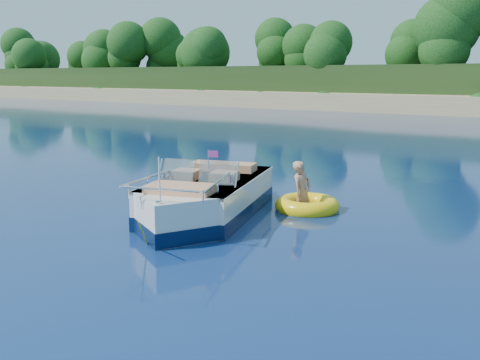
% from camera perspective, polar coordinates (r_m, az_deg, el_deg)
% --- Properties ---
extents(ground, '(160.00, 160.00, 0.00)m').
position_cam_1_polar(ground, '(12.60, -9.05, -3.35)').
color(ground, '#08143E').
rests_on(ground, ground).
extents(motorboat, '(3.10, 5.52, 1.90)m').
position_cam_1_polar(motorboat, '(11.89, -3.94, -2.29)').
color(motorboat, silver).
rests_on(motorboat, ground).
extents(tow_tube, '(1.69, 1.69, 0.40)m').
position_cam_1_polar(tow_tube, '(12.69, 7.17, -2.71)').
color(tow_tube, yellow).
rests_on(tow_tube, ground).
extents(boy, '(0.43, 0.85, 1.64)m').
position_cam_1_polar(boy, '(12.72, 6.64, -3.15)').
color(boy, tan).
rests_on(boy, ground).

